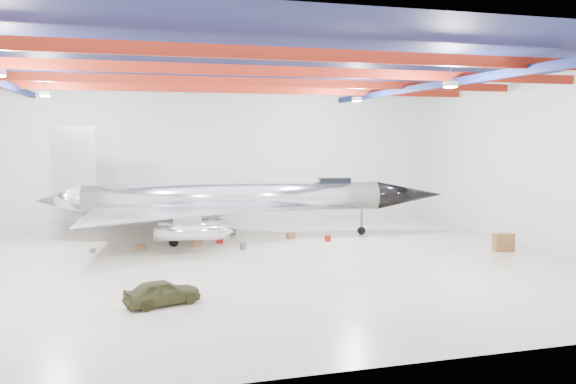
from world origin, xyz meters
name	(u,v)px	position (x,y,z in m)	size (l,w,h in m)	color
floor	(228,265)	(0.00, 0.00, 0.00)	(40.00, 40.00, 0.00)	beige
wall_back	(198,156)	(0.00, 15.00, 5.50)	(40.00, 40.00, 0.00)	silver
wall_right	(537,162)	(20.00, 0.00, 5.50)	(30.00, 30.00, 0.00)	silver
ceiling	(226,65)	(0.00, 0.00, 11.00)	(40.00, 40.00, 0.00)	#0A0F38
ceiling_structure	(226,78)	(0.00, 0.00, 10.32)	(39.50, 29.50, 1.08)	maroon
jet_aircraft	(234,202)	(1.69, 8.01, 2.56)	(28.58, 18.20, 7.80)	silver
jeep	(162,292)	(-3.90, -6.57, 0.55)	(1.30, 3.24, 1.10)	#3D3E1F
desk	(504,242)	(17.16, -0.84, 0.55)	(1.21, 0.60, 1.11)	brown
crate_ply	(141,247)	(-4.66, 5.54, 0.18)	(0.51, 0.41, 0.36)	olive
toolbox_red	(220,241)	(0.43, 6.36, 0.16)	(0.45, 0.36, 0.31)	#9E0F10
engine_drum	(243,246)	(1.58, 4.00, 0.19)	(0.42, 0.42, 0.38)	#59595B
parts_bin	(291,236)	(5.52, 6.81, 0.19)	(0.53, 0.43, 0.37)	olive
crate_small	(93,250)	(-7.58, 5.44, 0.13)	(0.37, 0.29, 0.26)	#59595B
tool_chest	(328,238)	(7.67, 5.15, 0.20)	(0.45, 0.45, 0.41)	#9E0F10
oil_barrel	(197,243)	(-1.12, 5.71, 0.22)	(0.63, 0.51, 0.44)	olive
spares_box	(233,232)	(1.85, 9.48, 0.18)	(0.41, 0.41, 0.37)	#59595B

